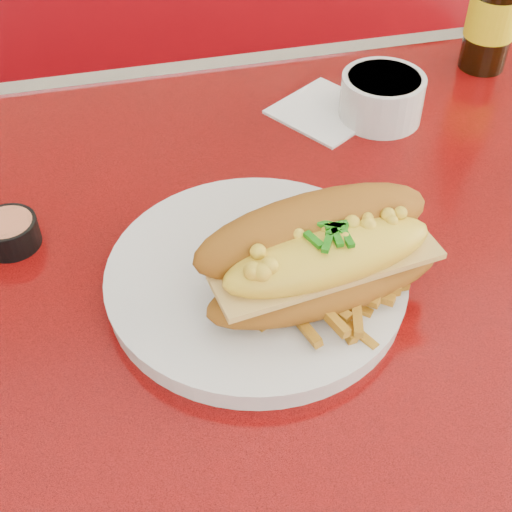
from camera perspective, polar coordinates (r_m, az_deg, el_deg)
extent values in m
cube|color=red|center=(0.73, 12.61, -0.39)|extent=(1.20, 0.80, 0.04)
cube|color=silver|center=(1.03, 3.67, 14.87)|extent=(1.22, 0.03, 0.04)
cylinder|color=silver|center=(1.03, 9.28, -15.72)|extent=(0.09, 0.09, 0.72)
cube|color=maroon|center=(1.63, -0.97, 4.99)|extent=(1.20, 0.50, 0.45)
cylinder|color=silver|center=(0.65, 0.00, -1.95)|extent=(0.34, 0.34, 0.02)
cylinder|color=silver|center=(0.65, 0.00, -1.30)|extent=(0.34, 0.34, 0.00)
ellipsoid|color=#9D5E19|center=(0.61, 5.66, -1.98)|extent=(0.23, 0.10, 0.04)
cube|color=#E2BD65|center=(0.60, 5.77, -0.79)|extent=(0.20, 0.08, 0.01)
ellipsoid|color=yellow|center=(0.59, 5.85, 0.03)|extent=(0.20, 0.09, 0.04)
ellipsoid|color=#9D5E19|center=(0.61, 4.64, 2.02)|extent=(0.23, 0.11, 0.08)
cube|color=silver|center=(0.66, 5.77, -0.46)|extent=(0.03, 0.12, 0.00)
cube|color=silver|center=(0.71, 4.81, 3.68)|extent=(0.02, 0.03, 0.00)
cylinder|color=silver|center=(0.88, 10.02, 12.36)|extent=(0.12, 0.12, 0.05)
cylinder|color=black|center=(0.87, 10.22, 13.72)|extent=(0.10, 0.10, 0.01)
cylinder|color=black|center=(0.73, -19.12, 1.76)|extent=(0.07, 0.07, 0.03)
cylinder|color=#CC6F4A|center=(0.73, -19.32, 2.43)|extent=(0.06, 0.06, 0.01)
cylinder|color=black|center=(1.00, 18.50, 18.15)|extent=(0.07, 0.07, 0.16)
cylinder|color=yellow|center=(1.00, 18.40, 17.78)|extent=(0.08, 0.08, 0.05)
cube|color=white|center=(0.89, 5.63, 11.45)|extent=(0.15, 0.15, 0.00)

